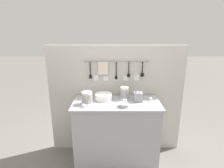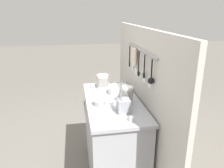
{
  "view_description": "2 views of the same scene",
  "coord_description": "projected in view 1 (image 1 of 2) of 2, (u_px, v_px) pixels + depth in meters",
  "views": [
    {
      "loc": [
        -0.06,
        -2.26,
        1.83
      ],
      "look_at": [
        -0.06,
        0.03,
        1.13
      ],
      "focal_mm": 30.0,
      "sensor_mm": 36.0,
      "label": 1
    },
    {
      "loc": [
        2.0,
        -0.36,
        1.75
      ],
      "look_at": [
        0.08,
        -0.02,
        1.09
      ],
      "focal_mm": 35.0,
      "sensor_mm": 36.0,
      "label": 2
    }
  ],
  "objects": [
    {
      "name": "ground_plane",
      "position": [
        116.0,
        160.0,
        2.69
      ],
      "size": [
        20.0,
        20.0,
        0.0
      ],
      "primitive_type": "plane",
      "color": "#666059"
    },
    {
      "name": "counter",
      "position": [
        117.0,
        132.0,
        2.56
      ],
      "size": [
        1.14,
        0.53,
        0.89
      ],
      "color": "#9EA0A8",
      "rests_on": "ground"
    },
    {
      "name": "back_wall",
      "position": [
        116.0,
        100.0,
        2.75
      ],
      "size": [
        1.94,
        0.09,
        1.6
      ],
      "color": "#BCB7AD",
      "rests_on": "ground"
    },
    {
      "name": "bowl_stack_nested_right",
      "position": [
        125.0,
        93.0,
        2.52
      ],
      "size": [
        0.11,
        0.11,
        0.17
      ],
      "color": "white",
      "rests_on": "counter"
    },
    {
      "name": "bowl_stack_wide_centre",
      "position": [
        87.0,
        98.0,
        2.36
      ],
      "size": [
        0.13,
        0.13,
        0.16
      ],
      "color": "white",
      "rests_on": "counter"
    },
    {
      "name": "plate_stack",
      "position": [
        104.0,
        97.0,
        2.52
      ],
      "size": [
        0.23,
        0.23,
        0.08
      ],
      "color": "white",
      "rests_on": "counter"
    },
    {
      "name": "steel_mixing_bowl",
      "position": [
        124.0,
        105.0,
        2.29
      ],
      "size": [
        0.12,
        0.12,
        0.04
      ],
      "color": "#93969E",
      "rests_on": "counter"
    },
    {
      "name": "cutlery_caddy",
      "position": [
        138.0,
        96.0,
        2.46
      ],
      "size": [
        0.11,
        0.11,
        0.27
      ],
      "color": "#93969E",
      "rests_on": "counter"
    },
    {
      "name": "cup_edge_far",
      "position": [
        151.0,
        99.0,
        2.5
      ],
      "size": [
        0.04,
        0.04,
        0.04
      ],
      "color": "white",
      "rests_on": "counter"
    },
    {
      "name": "cup_by_caddy",
      "position": [
        84.0,
        106.0,
        2.27
      ],
      "size": [
        0.04,
        0.04,
        0.04
      ],
      "color": "white",
      "rests_on": "counter"
    },
    {
      "name": "cup_back_right",
      "position": [
        83.0,
        98.0,
        2.53
      ],
      "size": [
        0.04,
        0.04,
        0.04
      ],
      "color": "white",
      "rests_on": "counter"
    },
    {
      "name": "cup_mid_row",
      "position": [
        90.0,
        97.0,
        2.56
      ],
      "size": [
        0.04,
        0.04,
        0.04
      ],
      "color": "white",
      "rests_on": "counter"
    },
    {
      "name": "cup_centre",
      "position": [
        125.0,
        101.0,
        2.43
      ],
      "size": [
        0.04,
        0.04,
        0.04
      ],
      "color": "white",
      "rests_on": "counter"
    }
  ]
}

